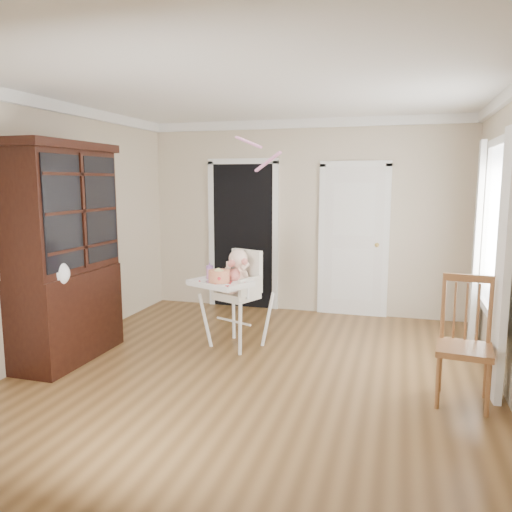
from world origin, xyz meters
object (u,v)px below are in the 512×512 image
(sippy_cup, at_px, (210,272))
(china_cabinet, at_px, (65,253))
(dining_chair, at_px, (465,345))
(cake, at_px, (219,276))
(high_chair, at_px, (236,287))

(sippy_cup, distance_m, china_cabinet, 1.53)
(sippy_cup, bearing_deg, dining_chair, -16.64)
(cake, bearing_deg, china_cabinet, -155.91)
(china_cabinet, bearing_deg, cake, 24.09)
(high_chair, xyz_separation_m, cake, (-0.12, -0.21, 0.15))
(dining_chair, bearing_deg, china_cabinet, -173.41)
(high_chair, bearing_deg, sippy_cup, -147.17)
(sippy_cup, height_order, dining_chair, dining_chair)
(cake, xyz_separation_m, dining_chair, (2.42, -0.61, -0.34))
(high_chair, xyz_separation_m, dining_chair, (2.30, -0.82, -0.19))
(high_chair, distance_m, dining_chair, 2.45)
(cake, distance_m, dining_chair, 2.52)
(high_chair, relative_size, cake, 3.77)
(dining_chair, bearing_deg, cake, 171.86)
(china_cabinet, distance_m, dining_chair, 3.91)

